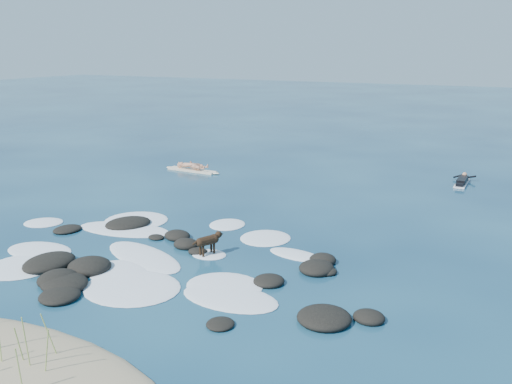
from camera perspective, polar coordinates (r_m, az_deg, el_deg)
The scene contains 6 objects.
ground at distance 18.10m, azimuth -5.67°, elevation -5.61°, with size 160.00×160.00×0.00m, color #0A2642.
reef_rocks at distance 16.75m, azimuth -10.95°, elevation -7.17°, with size 13.67×7.24×0.47m.
breaking_foam at distance 17.82m, azimuth -11.04°, elevation -6.11°, with size 11.28×8.16×0.12m.
standing_surfer_rig at distance 28.87m, azimuth -6.44°, elevation 3.48°, with size 3.24×0.69×1.84m.
paddling_surfer_rig at distance 27.83m, azimuth 19.93°, elevation 1.04°, with size 1.05×2.32×0.40m.
dog at distance 17.30m, azimuth -4.75°, elevation -4.85°, with size 0.59×1.09×0.73m.
Camera 1 is at (9.17, -14.32, 6.21)m, focal length 40.00 mm.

